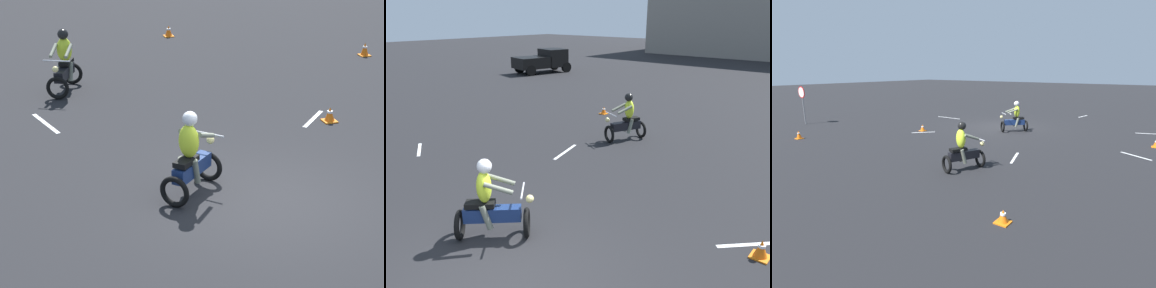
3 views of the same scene
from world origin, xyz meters
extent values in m
plane|color=black|center=(0.00, 0.00, 0.00)|extent=(120.00, 120.00, 0.00)
torus|color=black|center=(-0.77, 1.15, 0.30)|extent=(0.49, 0.50, 0.60)
torus|color=black|center=(-1.69, 0.24, 0.30)|extent=(0.49, 0.50, 0.60)
cube|color=navy|center=(-1.23, 0.70, 0.52)|extent=(0.95, 0.94, 0.28)
cube|color=black|center=(-1.39, 0.54, 0.74)|extent=(0.58, 0.58, 0.10)
cylinder|color=silver|center=(-0.80, 1.12, 1.00)|extent=(0.52, 0.52, 0.04)
sphere|color=#F2E08C|center=(-0.71, 1.21, 0.82)|extent=(0.23, 0.23, 0.16)
ellipsoid|color=#D8F233|center=(-1.32, 0.61, 1.10)|extent=(0.48, 0.48, 0.64)
cylinder|color=slate|center=(-0.96, 0.68, 1.15)|extent=(0.45, 0.45, 0.27)
cylinder|color=slate|center=(-1.24, 0.96, 1.15)|extent=(0.45, 0.45, 0.27)
cylinder|color=slate|center=(-1.20, 0.53, 0.52)|extent=(0.26, 0.26, 0.51)
cylinder|color=slate|center=(-1.40, 0.72, 0.52)|extent=(0.26, 0.26, 0.51)
sphere|color=white|center=(-1.29, 0.64, 1.52)|extent=(0.40, 0.40, 0.28)
torus|color=black|center=(-2.98, 6.88, 0.30)|extent=(0.59, 0.33, 0.60)
torus|color=black|center=(-2.46, 8.07, 0.30)|extent=(0.59, 0.33, 0.60)
cube|color=black|center=(-2.72, 7.47, 0.52)|extent=(0.66, 1.10, 0.28)
cube|color=black|center=(-2.63, 7.67, 0.74)|extent=(0.46, 0.62, 0.10)
cylinder|color=silver|center=(-2.96, 6.92, 1.00)|extent=(0.65, 0.32, 0.04)
sphere|color=#F2E08C|center=(-3.02, 6.81, 0.82)|extent=(0.21, 0.21, 0.16)
ellipsoid|color=#D8F233|center=(-2.67, 7.58, 1.10)|extent=(0.48, 0.42, 0.64)
cylinder|color=slate|center=(-2.98, 7.39, 1.15)|extent=(0.30, 0.54, 0.27)
cylinder|color=slate|center=(-2.61, 7.23, 1.15)|extent=(0.30, 0.54, 0.27)
cylinder|color=slate|center=(-2.81, 7.62, 0.52)|extent=(0.21, 0.27, 0.51)
cylinder|color=slate|center=(-2.55, 7.51, 0.52)|extent=(0.21, 0.27, 0.51)
sphere|color=black|center=(-2.69, 7.55, 1.52)|extent=(0.37, 0.37, 0.28)
cylinder|color=slate|center=(10.32, 6.11, 1.10)|extent=(0.07, 0.07, 2.20)
cylinder|color=red|center=(10.32, 6.13, 1.95)|extent=(0.70, 0.03, 0.70)
cylinder|color=white|center=(10.32, 6.14, 1.95)|extent=(0.60, 0.01, 0.60)
cube|color=orange|center=(6.53, 8.37, 0.01)|extent=(0.32, 0.32, 0.03)
cone|color=orange|center=(6.53, 8.37, 0.22)|extent=(0.24, 0.24, 0.38)
cylinder|color=white|center=(6.53, 8.37, 0.27)|extent=(0.13, 0.13, 0.05)
cube|color=orange|center=(-5.51, 9.91, 0.01)|extent=(0.32, 0.32, 0.03)
cone|color=orange|center=(-5.51, 9.91, 0.17)|extent=(0.24, 0.24, 0.29)
cylinder|color=white|center=(-5.51, 9.91, 0.22)|extent=(0.13, 0.13, 0.05)
cube|color=orange|center=(2.96, 3.45, 0.01)|extent=(0.32, 0.32, 0.03)
cone|color=orange|center=(2.96, 3.45, 0.19)|extent=(0.24, 0.24, 0.33)
cylinder|color=white|center=(2.96, 3.45, 0.24)|extent=(0.13, 0.13, 0.05)
cube|color=orange|center=(-7.77, 0.19, 0.01)|extent=(0.32, 0.32, 0.03)
cone|color=orange|center=(-7.77, 0.19, 0.20)|extent=(0.24, 0.24, 0.35)
cube|color=silver|center=(4.65, -1.01, 0.00)|extent=(1.94, 0.13, 0.01)
cube|color=silver|center=(2.66, 3.72, 0.00)|extent=(0.93, 0.97, 0.01)
cube|color=silver|center=(-3.48, 5.20, 0.00)|extent=(0.52, 1.46, 0.01)
cube|color=silver|center=(-7.24, 2.21, 0.00)|extent=(1.19, 0.73, 0.01)
cube|color=silver|center=(-2.84, -7.14, 0.00)|extent=(0.33, 1.29, 0.01)
cube|color=silver|center=(2.43, -5.72, 0.00)|extent=(1.25, 1.44, 0.01)
camera|label=1|loc=(-4.80, -11.48, 6.23)|focal=70.00mm
camera|label=2|loc=(4.23, -3.06, 4.17)|focal=35.00mm
camera|label=3|loc=(-8.30, 15.28, 3.30)|focal=28.00mm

